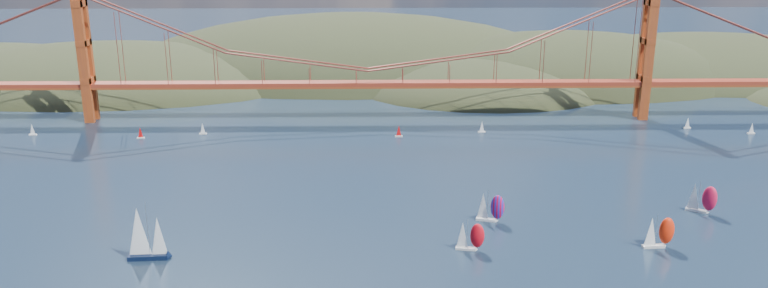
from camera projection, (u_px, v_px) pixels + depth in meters
headlands at (447, 95)px, 426.09m from camera, size 725.00×225.00×96.00m
bridge at (364, 46)px, 318.21m from camera, size 552.00×12.00×55.00m
sloop_navy at (144, 234)px, 191.61m from camera, size 10.30×6.01×15.79m
racer_0 at (469, 236)px, 197.70m from camera, size 7.72×3.98×8.67m
racer_1 at (658, 232)px, 199.08m from camera, size 8.48×3.67×9.63m
racer_2 at (701, 198)px, 223.02m from camera, size 8.60×6.72×9.76m
racer_rwb at (490, 207)px, 216.50m from camera, size 8.36×5.14×9.36m
distant_boat_1 at (32, 130)px, 302.79m from camera, size 3.00×2.00×4.70m
distant_boat_2 at (140, 133)px, 298.46m from camera, size 3.00×2.00×4.70m
distant_boat_3 at (203, 129)px, 304.23m from camera, size 3.00×2.00×4.70m
distant_boat_4 at (688, 123)px, 312.56m from camera, size 3.00×2.00×4.70m
distant_boat_5 at (752, 128)px, 304.61m from camera, size 3.00×2.00×4.70m
distant_boat_8 at (482, 127)px, 306.73m from camera, size 3.00×2.00×4.70m
distant_boat_9 at (399, 131)px, 300.58m from camera, size 3.00×2.00×4.70m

